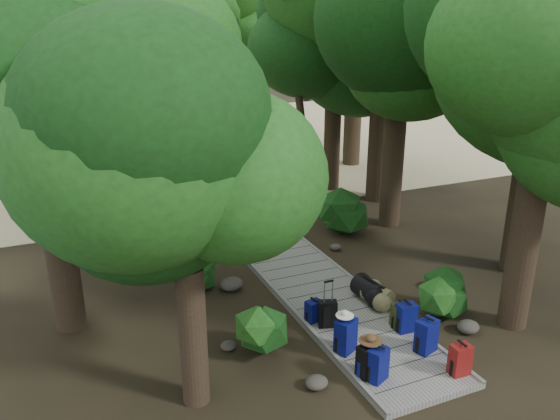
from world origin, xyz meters
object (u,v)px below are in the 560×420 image
backpack_left_b (368,359)px  backpack_left_d (314,310)px  kayak (100,181)px  sun_lounger (283,165)px  backpack_right_b (427,334)px  backpack_right_d (401,314)px  suitcase_on_boardwalk (328,314)px  duffel_right_black (369,290)px  backpack_left_a (378,363)px  duffel_right_khaki (378,295)px  backpack_left_c (346,334)px  backpack_right_c (406,316)px  lone_suitcase_on_sand (221,179)px  backpack_right_a (460,358)px

backpack_left_b → backpack_left_d: backpack_left_b is taller
kayak → sun_lounger: (7.14, -0.92, 0.13)m
backpack_right_b → sun_lounger: 13.35m
backpack_left_d → backpack_right_d: size_ratio=0.89×
backpack_right_d → suitcase_on_boardwalk: suitcase_on_boardwalk is taller
duffel_right_black → suitcase_on_boardwalk: size_ratio=1.33×
backpack_left_a → backpack_left_b: size_ratio=1.02×
backpack_right_d → kayak: bearing=116.6°
backpack_left_b → backpack_left_d: size_ratio=1.34×
backpack_left_d → duffel_right_black: (1.50, 0.31, -0.01)m
kayak → backpack_left_a: bearing=-93.7°
backpack_left_a → duffel_right_khaki: size_ratio=1.04×
duffel_right_khaki → suitcase_on_boardwalk: size_ratio=1.15×
backpack_left_b → backpack_left_c: backpack_left_c is taller
kayak → sun_lounger: bearing=-22.7°
duffel_right_khaki → duffel_right_black: size_ratio=0.86×
backpack_right_b → sun_lounger: (2.89, 13.04, -0.18)m
backpack_left_d → backpack_right_c: size_ratio=0.76×
backpack_right_d → sun_lounger: bearing=85.2°
backpack_left_b → lone_suitcase_on_sand: 11.97m
backpack_left_d → duffel_right_black: 1.54m
backpack_right_b → suitcase_on_boardwalk: size_ratio=1.27×
duffel_right_khaki → backpack_left_b: bearing=-144.4°
backpack_left_a → duffel_right_black: bearing=36.4°
backpack_left_b → kayak: (-2.86, 14.15, -0.29)m
suitcase_on_boardwalk → backpack_left_b: bearing=-75.0°
backpack_left_b → backpack_right_d: backpack_left_b is taller
backpack_right_c → backpack_right_a: bearing=-86.2°
backpack_left_a → duffel_right_khaki: (1.45, 2.21, -0.12)m
backpack_left_a → backpack_left_d: backpack_left_a is taller
backpack_left_c → backpack_right_c: backpack_left_c is taller
backpack_left_d → kayak: bearing=89.3°
backpack_left_b → duffel_right_black: backpack_left_b is taller
backpack_left_a → sun_lounger: bearing=48.5°
backpack_left_d → duffel_right_khaki: backpack_left_d is taller
suitcase_on_boardwalk → backpack_right_b: bearing=-30.4°
backpack_left_c → backpack_right_b: (1.36, -0.59, -0.01)m
backpack_right_a → backpack_left_a: bearing=165.0°
suitcase_on_boardwalk → sun_lounger: bearing=89.9°
backpack_left_a → backpack_left_d: bearing=68.7°
kayak → backpack_left_d: bearing=-92.2°
backpack_left_c → kayak: size_ratio=0.26×
backpack_left_a → suitcase_on_boardwalk: size_ratio=1.20×
backpack_left_c → backpack_right_b: backpack_left_c is taller
backpack_left_b → duffel_right_khaki: 2.57m
lone_suitcase_on_sand → backpack_right_a: bearing=-85.3°
backpack_right_b → duffel_right_khaki: (0.16, 1.85, -0.14)m
backpack_right_a → sun_lounger: backpack_right_a is taller
backpack_left_b → backpack_right_d: size_ratio=1.19×
backpack_left_d → backpack_right_b: backpack_right_b is taller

